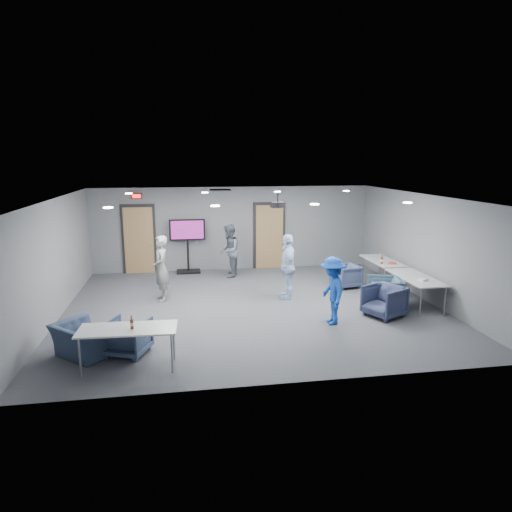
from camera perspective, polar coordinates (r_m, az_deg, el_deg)
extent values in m
plane|color=#3E4147|center=(11.36, -0.51, -6.31)|extent=(9.00, 9.00, 0.00)
plane|color=white|center=(10.82, -0.54, 7.40)|extent=(9.00, 9.00, 0.00)
cube|color=slate|center=(14.91, -2.89, 3.45)|extent=(9.00, 0.02, 2.70)
cube|color=slate|center=(7.21, 4.40, -6.00)|extent=(9.00, 0.02, 2.70)
cube|color=slate|center=(11.25, -23.81, -0.41)|extent=(0.02, 8.00, 2.70)
cube|color=slate|center=(12.50, 20.32, 1.03)|extent=(0.02, 8.00, 2.70)
cube|color=black|center=(14.90, -14.41, 2.02)|extent=(1.06, 0.06, 2.24)
cube|color=#9B7B4B|center=(14.86, -14.42, 1.88)|extent=(0.90, 0.05, 2.10)
cylinder|color=#93949B|center=(14.79, -13.08, 1.71)|extent=(0.04, 0.10, 0.04)
cube|color=black|center=(15.11, 1.67, 2.53)|extent=(1.06, 0.06, 2.24)
cube|color=#9B7B4B|center=(15.07, 1.69, 2.40)|extent=(0.90, 0.05, 2.10)
cylinder|color=#93949B|center=(15.10, 3.03, 2.21)|extent=(0.04, 0.10, 0.04)
cube|color=black|center=(14.70, -14.70, 7.27)|extent=(0.32, 0.06, 0.16)
cube|color=#FF0C0C|center=(14.66, -14.72, 7.25)|extent=(0.26, 0.02, 0.11)
cube|color=black|center=(13.53, -4.49, 8.24)|extent=(0.60, 0.60, 0.03)
cylinder|color=white|center=(9.00, -18.01, 5.77)|extent=(0.18, 0.18, 0.02)
cylinder|color=white|center=(12.56, -15.63, 7.54)|extent=(0.18, 0.18, 0.02)
cylinder|color=white|center=(8.92, -5.14, 6.26)|extent=(0.18, 0.18, 0.02)
cylinder|color=white|center=(12.50, -6.40, 7.89)|extent=(0.18, 0.18, 0.02)
cylinder|color=white|center=(9.28, 7.34, 6.43)|extent=(0.18, 0.18, 0.02)
cylinder|color=white|center=(12.76, 2.69, 8.03)|extent=(0.18, 0.18, 0.02)
cylinder|color=white|center=(10.04, 18.41, 6.34)|extent=(0.18, 0.18, 0.02)
cylinder|color=white|center=(13.32, 11.22, 7.99)|extent=(0.18, 0.18, 0.02)
imported|color=gray|center=(11.87, -11.79, -1.54)|extent=(0.48, 0.66, 1.68)
imported|color=slate|center=(14.00, -3.39, 0.65)|extent=(0.77, 0.91, 1.63)
imported|color=#C4D9FC|center=(11.83, 3.96, -1.30)|extent=(0.50, 1.03, 1.70)
imported|color=#1842A0|center=(10.14, 9.49, -4.30)|extent=(0.59, 0.99, 1.50)
imported|color=#3E4A6C|center=(13.19, 11.16, -2.46)|extent=(0.83, 0.81, 0.65)
imported|color=#3B5266|center=(11.69, 15.85, -4.36)|extent=(0.99, 0.98, 0.74)
imported|color=#323956|center=(10.96, 15.73, -5.46)|extent=(1.06, 1.05, 0.73)
imported|color=#3B4A67|center=(8.93, -15.74, -9.70)|extent=(0.95, 0.96, 0.68)
imported|color=#384661|center=(9.11, -20.74, -9.73)|extent=(1.30, 1.29, 0.64)
cube|color=silver|center=(13.56, 15.53, -0.58)|extent=(0.72, 1.72, 0.03)
cylinder|color=#93949B|center=(14.22, 13.13, -1.38)|extent=(0.04, 0.04, 0.70)
cylinder|color=#93949B|center=(12.84, 15.75, -2.97)|extent=(0.04, 0.04, 0.70)
cylinder|color=#93949B|center=(14.44, 15.17, -1.29)|extent=(0.04, 0.04, 0.70)
cylinder|color=#93949B|center=(13.08, 17.97, -2.83)|extent=(0.04, 0.04, 0.70)
cube|color=silver|center=(11.91, 19.33, -2.55)|extent=(0.77, 1.85, 0.03)
cylinder|color=#93949B|center=(12.59, 16.17, -3.29)|extent=(0.04, 0.04, 0.70)
cylinder|color=#93949B|center=(11.15, 19.87, -5.51)|extent=(0.04, 0.04, 0.70)
cylinder|color=#93949B|center=(12.86, 18.63, -3.13)|extent=(0.04, 0.04, 0.70)
cylinder|color=#93949B|center=(11.46, 22.56, -5.26)|extent=(0.04, 0.04, 0.70)
cube|color=silver|center=(8.23, -15.75, -8.79)|extent=(1.70, 0.77, 0.03)
cylinder|color=#93949B|center=(8.52, -10.24, -10.41)|extent=(0.04, 0.04, 0.70)
cylinder|color=#93949B|center=(8.75, -20.30, -10.38)|extent=(0.04, 0.04, 0.70)
cylinder|color=#93949B|center=(8.03, -10.46, -11.86)|extent=(0.04, 0.04, 0.70)
cylinder|color=#93949B|center=(8.28, -21.16, -11.77)|extent=(0.04, 0.04, 0.70)
cylinder|color=#5E2910|center=(8.15, -15.26, -8.22)|extent=(0.06, 0.06, 0.17)
cylinder|color=#5E2910|center=(8.11, -15.31, -7.42)|extent=(0.02, 0.02, 0.07)
cylinder|color=beige|center=(8.15, -15.26, -8.22)|extent=(0.06, 0.06, 0.06)
cylinder|color=#5E2910|center=(13.09, 15.45, -0.55)|extent=(0.06, 0.06, 0.18)
cylinder|color=#5E2910|center=(13.06, 15.48, 0.01)|extent=(0.02, 0.02, 0.08)
cylinder|color=beige|center=(13.09, 15.45, -0.55)|extent=(0.07, 0.07, 0.06)
cube|color=#C13930|center=(13.15, 16.68, -0.87)|extent=(0.23, 0.17, 0.04)
cube|color=white|center=(11.60, 20.17, -2.79)|extent=(0.25, 0.22, 0.05)
cube|color=black|center=(14.83, -8.43, -1.91)|extent=(0.75, 0.53, 0.06)
cylinder|color=black|center=(14.69, -8.51, 0.60)|extent=(0.06, 0.06, 1.28)
cube|color=black|center=(14.57, -8.59, 3.28)|extent=(1.12, 0.07, 0.66)
cube|color=#7B1B6F|center=(14.52, -8.59, 3.25)|extent=(1.01, 0.01, 0.58)
cylinder|color=black|center=(12.00, 2.76, 7.27)|extent=(0.04, 0.04, 0.22)
cube|color=black|center=(12.01, 2.75, 6.41)|extent=(0.36, 0.31, 0.14)
cylinder|color=black|center=(11.86, 2.91, 6.34)|extent=(0.08, 0.06, 0.08)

